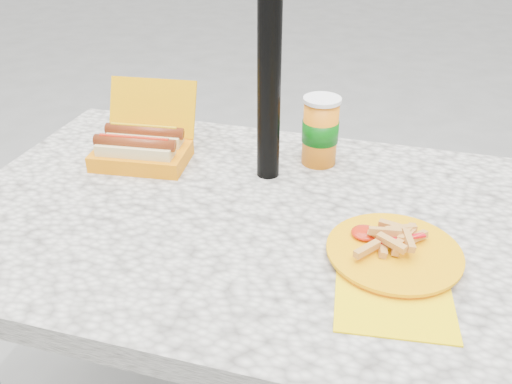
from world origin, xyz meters
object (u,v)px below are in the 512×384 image
(fries_plate, at_px, (393,254))
(soda_cup, at_px, (320,131))
(umbrella_pole, at_px, (270,16))
(hotdog_box, at_px, (142,147))

(fries_plate, height_order, soda_cup, soda_cup)
(fries_plate, bearing_deg, umbrella_pole, 140.46)
(umbrella_pole, distance_m, soda_cup, 0.30)
(umbrella_pole, height_order, soda_cup, umbrella_pole)
(hotdog_box, height_order, soda_cup, hotdog_box)
(umbrella_pole, distance_m, fries_plate, 0.51)
(soda_cup, bearing_deg, hotdog_box, -164.47)
(umbrella_pole, distance_m, hotdog_box, 0.43)
(hotdog_box, relative_size, fries_plate, 0.71)
(hotdog_box, distance_m, fries_plate, 0.63)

